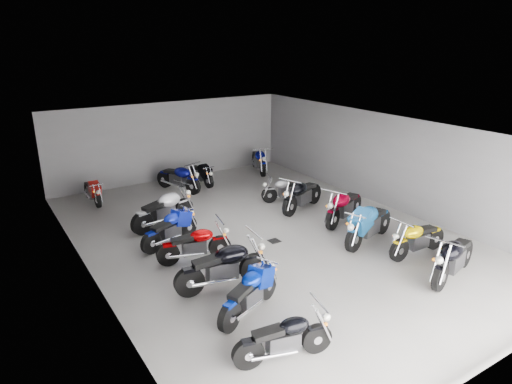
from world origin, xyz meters
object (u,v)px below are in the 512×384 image
Objects in this scene: motorcycle_right_c at (369,224)px; motorcycle_back_d at (200,174)px; motorcycle_left_d at (195,244)px; motorcycle_right_b at (417,238)px; motorcycle_back_a at (92,191)px; motorcycle_left_e at (171,228)px; motorcycle_left_c at (223,266)px; motorcycle_left_b at (250,292)px; motorcycle_right_d at (344,206)px; motorcycle_left_f at (164,210)px; drain_grate at (274,241)px; motorcycle_back_c at (179,178)px; motorcycle_left_a at (285,338)px; motorcycle_back_f at (259,160)px; motorcycle_right_f at (286,190)px; motorcycle_right_e at (302,195)px; motorcycle_right_a at (454,258)px.

motorcycle_right_c is 7.79m from motorcycle_back_d.
motorcycle_left_d is 0.84× the size of motorcycle_right_c.
motorcycle_back_a is (-6.33, 9.03, -0.05)m from motorcycle_right_b.
motorcycle_left_d is 1.32m from motorcycle_left_e.
motorcycle_right_c is at bearing 96.65° from motorcycle_left_c.
motorcycle_right_d is (5.23, 2.73, 0.04)m from motorcycle_left_b.
motorcycle_left_f is (0.20, 2.66, 0.08)m from motorcycle_left_d.
drain_grate is at bearing 39.89° from motorcycle_right_c.
motorcycle_left_c is at bearing 52.39° from motorcycle_back_c.
motorcycle_left_b is at bearing 89.61° from motorcycle_right_b.
motorcycle_left_b is 0.83× the size of motorcycle_right_c.
motorcycle_back_a is at bearing 120.04° from drain_grate.
motorcycle_left_e reaches higher than motorcycle_left_a.
motorcycle_left_c is at bearing 73.99° from motorcycle_right_c.
motorcycle_back_d is (1.08, 0.33, -0.08)m from motorcycle_back_c.
motorcycle_back_f is (0.86, 9.16, 0.04)m from motorcycle_right_b.
motorcycle_right_f is at bearing 91.46° from motorcycle_back_f.
motorcycle_right_b is 9.17m from motorcycle_back_d.
motorcycle_left_a is 7.81m from motorcycle_right_e.
motorcycle_back_a is (-6.03, 10.34, -0.11)m from motorcycle_right_a.
motorcycle_right_b is (5.34, -4.24, 0.00)m from motorcycle_left_e.
motorcycle_left_d is 0.87× the size of motorcycle_right_a.
motorcycle_back_a is at bearing 162.02° from motorcycle_left_b.
motorcycle_back_a is at bearing -29.93° from motorcycle_back_c.
motorcycle_right_c is at bearing 141.90° from motorcycle_right_d.
motorcycle_left_a is 10.99m from motorcycle_back_d.
motorcycle_left_b is at bearing -18.56° from motorcycle_left_f.
motorcycle_right_d is at bearing 96.76° from motorcycle_back_c.
motorcycle_back_f is (7.19, 0.13, 0.09)m from motorcycle_back_a.
motorcycle_right_e is (2.26, 1.60, 0.54)m from drain_grate.
motorcycle_back_c is at bearing 94.54° from drain_grate.
motorcycle_left_f is 6.21m from motorcycle_right_c.
motorcycle_right_a is 11.97m from motorcycle_back_a.
motorcycle_left_c is 0.99× the size of motorcycle_right_c.
motorcycle_right_a is at bearing 84.35° from motorcycle_back_c.
motorcycle_right_c is 1.10× the size of motorcycle_back_f.
motorcycle_right_e reaches higher than motorcycle_back_d.
motorcycle_left_c is at bearing 153.88° from motorcycle_left_b.
motorcycle_right_a is 10.53m from motorcycle_back_f.
motorcycle_right_c is at bearing 38.47° from motorcycle_left_e.
motorcycle_right_f is at bearing -22.50° from motorcycle_right_e.
motorcycle_left_a is 0.84× the size of motorcycle_right_a.
motorcycle_right_f is (-0.12, 6.69, -0.11)m from motorcycle_right_a.
motorcycle_back_a is (-6.29, 6.21, -0.10)m from motorcycle_right_d.
drain_grate is 0.14× the size of motorcycle_right_a.
motorcycle_right_a is 1.11× the size of motorcycle_right_b.
motorcycle_left_c reaches higher than motorcycle_right_d.
motorcycle_right_d reaches higher than motorcycle_back_c.
motorcycle_right_d is (5.20, 1.50, -0.01)m from motorcycle_left_c.
motorcycle_right_a reaches higher than motorcycle_back_a.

